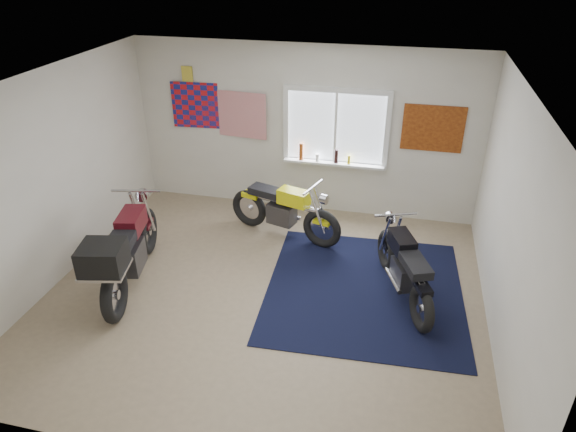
% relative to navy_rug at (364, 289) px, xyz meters
% --- Properties ---
extents(ground, '(5.50, 5.50, 0.00)m').
position_rel_navy_rug_xyz_m(ground, '(-1.25, -0.38, -0.01)').
color(ground, '#9E896B').
rests_on(ground, ground).
extents(room_shell, '(5.50, 5.50, 5.50)m').
position_rel_navy_rug_xyz_m(room_shell, '(-1.25, -0.38, 1.63)').
color(room_shell, white).
rests_on(room_shell, ground).
extents(navy_rug, '(2.63, 2.72, 0.01)m').
position_rel_navy_rug_xyz_m(navy_rug, '(0.00, 0.00, 0.00)').
color(navy_rug, black).
rests_on(navy_rug, ground).
extents(window_assembly, '(1.66, 0.17, 1.26)m').
position_rel_navy_rug_xyz_m(window_assembly, '(-0.75, 2.09, 1.36)').
color(window_assembly, white).
rests_on(window_assembly, room_shell).
extents(oil_bottles, '(0.83, 0.07, 0.28)m').
position_rel_navy_rug_xyz_m(oil_bottles, '(-0.99, 2.02, 1.01)').
color(oil_bottles, '#8B3A14').
rests_on(oil_bottles, window_assembly).
extents(flag_display, '(1.60, 0.10, 1.17)m').
position_rel_navy_rug_xyz_m(flag_display, '(-3.15, 2.10, 2.14)').
color(flag_display, red).
rests_on(flag_display, room_shell).
extents(triumph_poster, '(0.90, 0.03, 0.70)m').
position_rel_navy_rug_xyz_m(triumph_poster, '(0.70, 2.10, 1.54)').
color(triumph_poster, '#A54C14').
rests_on(triumph_poster, room_shell).
extents(yellow_triumph, '(1.84, 0.74, 0.95)m').
position_rel_navy_rug_xyz_m(yellow_triumph, '(-1.35, 1.13, 0.41)').
color(yellow_triumph, black).
rests_on(yellow_triumph, ground).
extents(black_chrome_bike, '(0.83, 1.76, 0.95)m').
position_rel_navy_rug_xyz_m(black_chrome_bike, '(0.47, -0.01, 0.41)').
color(black_chrome_bike, black).
rests_on(black_chrome_bike, navy_rug).
extents(maroon_tourer, '(0.90, 2.17, 1.10)m').
position_rel_navy_rug_xyz_m(maroon_tourer, '(-2.97, -0.68, 0.57)').
color(maroon_tourer, black).
rests_on(maroon_tourer, ground).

